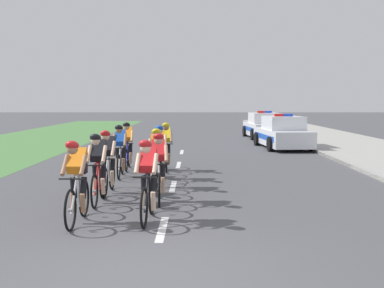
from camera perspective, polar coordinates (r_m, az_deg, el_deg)
name	(u,v)px	position (r m, az deg, el deg)	size (l,w,h in m)	color
ground_plane	(150,276)	(6.16, -5.10, -15.73)	(160.00, 160.00, 0.00)	#4C4C51
sidewalk_slab	(374,151)	(21.24, 21.32, -0.83)	(5.00, 60.00, 0.12)	#A3A099
kerb_edge	(317,151)	(20.50, 14.99, -0.84)	(0.16, 60.00, 0.13)	#9E9E99
lane_markings_centre	(173,186)	(12.11, -2.32, -5.17)	(0.14, 17.60, 0.01)	white
cyclist_lead	(77,181)	(8.61, -13.86, -4.35)	(0.42, 1.72, 1.56)	black
cyclist_second	(148,179)	(8.56, -5.40, -4.27)	(0.43, 1.72, 1.56)	black
cyclist_third	(98,167)	(10.19, -11.36, -2.80)	(0.42, 1.72, 1.56)	black
cyclist_fourth	(159,166)	(10.16, -4.09, -2.74)	(0.44, 1.72, 1.56)	black
cyclist_fifth	(108,161)	(11.23, -10.21, -2.04)	(0.42, 1.72, 1.56)	black
cyclist_sixth	(156,157)	(11.80, -4.36, -1.61)	(0.45, 1.72, 1.56)	black
cyclist_seventh	(120,150)	(13.60, -8.74, -0.73)	(0.43, 1.72, 1.56)	black
cyclist_eighth	(160,151)	(13.13, -3.97, -0.90)	(0.43, 1.72, 1.56)	black
cyclist_ninth	(127,145)	(15.03, -7.87, -0.14)	(0.43, 1.72, 1.56)	black
cyclist_tenth	(166,146)	(14.70, -3.21, -0.22)	(0.44, 1.72, 1.56)	black
police_car_nearest	(282,134)	(22.00, 10.97, 1.26)	(2.27, 4.53, 1.59)	silver
police_car_second	(264,126)	(27.72, 8.77, 2.12)	(2.19, 4.50, 1.59)	white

